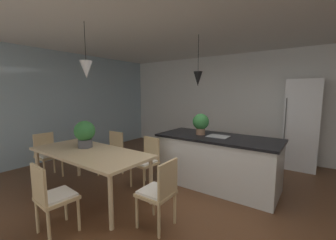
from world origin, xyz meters
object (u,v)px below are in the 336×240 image
Objects in this scene: dining_table at (90,155)px; chair_far_left at (112,152)px; kitchen_island at (217,160)px; chair_window_end at (48,154)px; chair_near_right at (52,196)px; chair_kitchen_end at (159,191)px; chair_far_right at (146,160)px; potted_plant_on_island at (201,123)px; refrigerator at (302,125)px; potted_plant_on_table at (85,133)px.

chair_far_left reaches higher than dining_table.
chair_far_left is at bearing -159.06° from kitchen_island.
chair_near_right is at bearing -24.01° from chair_window_end.
dining_table is 2.37× the size of chair_kitchen_end.
chair_far_right is 1.21m from potted_plant_on_island.
refrigerator reaches higher than chair_near_right.
kitchen_island is (1.03, 2.41, -0.01)m from chair_near_right.
chair_far_right is at bearing 60.48° from dining_table.
chair_far_right is 1.00× the size of chair_window_end.
potted_plant_on_table reaches higher than chair_far_right.
chair_near_right is at bearing -60.94° from dining_table.
refrigerator reaches higher than potted_plant_on_island.
chair_window_end is (-1.87, -0.83, 0.00)m from chair_far_right.
potted_plant_on_table is (-2.90, -3.42, 0.02)m from refrigerator.
kitchen_island is at bearing 36.22° from chair_far_right.
chair_far_right is 3.49m from refrigerator.
potted_plant_on_table is at bearing -135.13° from chair_far_right.
chair_near_right and chair_kitchen_end have the same top height.
chair_near_right and chair_far_left have the same top height.
potted_plant_on_island is (0.70, 2.41, 0.65)m from chair_near_right.
kitchen_island is at bearing 20.94° from chair_far_left.
chair_far_left is 2.23× the size of potted_plant_on_island.
kitchen_island is (0.09, 1.58, -0.01)m from chair_kitchen_end.
refrigerator reaches higher than chair_window_end.
chair_near_right is 4.89m from refrigerator.
chair_far_right is 1.27m from kitchen_island.
chair_far_right is 0.45× the size of refrigerator.
potted_plant_on_island is (0.69, 0.75, 0.65)m from chair_far_right.
chair_window_end is at bearing 179.95° from dining_table.
chair_far_left is 4.14m from refrigerator.
chair_far_right is (0.94, -0.00, 0.00)m from chair_far_left.
potted_plant_on_table reaches higher than chair_window_end.
potted_plant_on_island is at bearing 31.64° from chair_window_end.
potted_plant_on_island reaches higher than kitchen_island.
chair_near_right is 2.62m from kitchen_island.
potted_plant_on_island reaches higher than dining_table.
chair_window_end is at bearing 155.99° from chair_near_right.
dining_table is 2.18m from kitchen_island.
chair_window_end is 0.41× the size of kitchen_island.
refrigerator reaches higher than kitchen_island.
potted_plant_on_island is at bearing 47.45° from chair_far_right.
chair_far_left is 1.00× the size of chair_kitchen_end.
chair_far_left is at bearing 105.87° from potted_plant_on_table.
chair_near_right is at bearing -90.30° from chair_far_right.
refrigerator is (1.24, 3.52, 0.50)m from chair_kitchen_end.
chair_kitchen_end is at bearing -41.56° from chair_far_right.
chair_far_left is (-0.47, 0.83, -0.21)m from dining_table.
chair_near_right is 0.41× the size of kitchen_island.
potted_plant_on_table is (-1.42, -1.48, -0.12)m from potted_plant_on_island.
chair_near_right is 1.91× the size of potted_plant_on_table.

